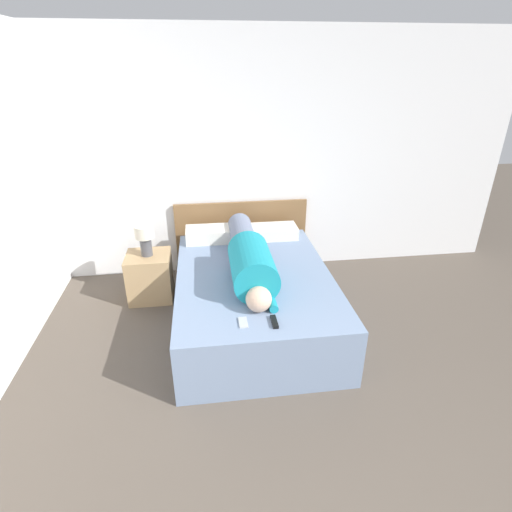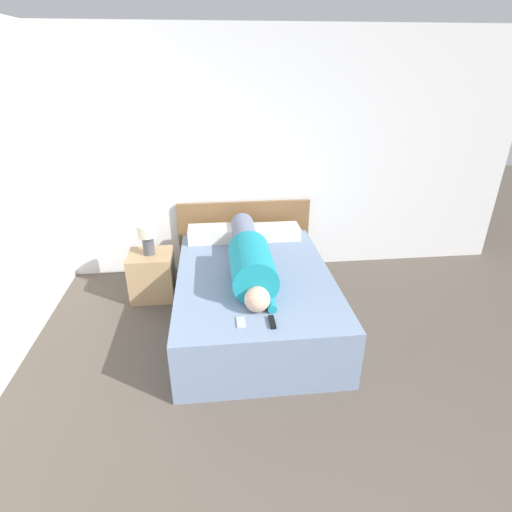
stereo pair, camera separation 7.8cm
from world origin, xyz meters
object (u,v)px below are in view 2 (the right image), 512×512
object	(u,v)px
table_lamp	(147,236)
pillow_second	(276,232)
pillow_near_headboard	(213,234)
person_lying	(250,257)
cell_phone	(241,322)
bed	(254,298)
tv_remote	(272,322)
nightstand	(152,275)

from	to	relation	value
table_lamp	pillow_second	bearing A→B (deg)	9.66
pillow_near_headboard	person_lying	bearing A→B (deg)	-67.92
pillow_second	cell_phone	size ratio (longest dim) A/B	3.87
bed	tv_remote	size ratio (longest dim) A/B	13.12
cell_phone	nightstand	bearing A→B (deg)	122.14
person_lying	tv_remote	world-z (taller)	person_lying
table_lamp	pillow_second	distance (m)	1.36
nightstand	tv_remote	size ratio (longest dim) A/B	3.27
bed	tv_remote	distance (m)	0.82
table_lamp	pillow_near_headboard	size ratio (longest dim) A/B	0.60
bed	pillow_near_headboard	xyz separation A→B (m)	(-0.36, 0.81, 0.33)
nightstand	cell_phone	bearing A→B (deg)	-57.86
tv_remote	cell_phone	distance (m)	0.23
person_lying	nightstand	bearing A→B (deg)	150.04
nightstand	pillow_second	distance (m)	1.39
bed	table_lamp	xyz separation A→B (m)	(-1.01, 0.58, 0.43)
pillow_near_headboard	tv_remote	bearing A→B (deg)	-75.53
table_lamp	person_lying	bearing A→B (deg)	-29.96
nightstand	table_lamp	size ratio (longest dim) A/B	1.55
cell_phone	pillow_near_headboard	bearing A→B (deg)	96.67
table_lamp	cell_phone	size ratio (longest dim) A/B	2.44
person_lying	tv_remote	distance (m)	0.82
bed	cell_phone	size ratio (longest dim) A/B	15.14
pillow_second	cell_phone	distance (m)	1.64
cell_phone	person_lying	bearing A→B (deg)	79.85
table_lamp	pillow_near_headboard	xyz separation A→B (m)	(0.65, 0.23, -0.10)
person_lying	pillow_second	xyz separation A→B (m)	(0.36, 0.79, -0.10)
bed	person_lying	size ratio (longest dim) A/B	1.21
cell_phone	table_lamp	bearing A→B (deg)	122.14
nightstand	tv_remote	distance (m)	1.75
pillow_near_headboard	pillow_second	distance (m)	0.68
bed	tv_remote	xyz separation A→B (m)	(0.05, -0.78, 0.27)
pillow_second	person_lying	bearing A→B (deg)	-114.60
bed	pillow_second	xyz separation A→B (m)	(0.32, 0.81, 0.32)
pillow_near_headboard	pillow_second	size ratio (longest dim) A/B	1.05
pillow_near_headboard	cell_phone	world-z (taller)	pillow_near_headboard
nightstand	table_lamp	world-z (taller)	table_lamp
bed	cell_phone	bearing A→B (deg)	-103.26
person_lying	cell_phone	xyz separation A→B (m)	(-0.14, -0.77, -0.15)
tv_remote	cell_phone	size ratio (longest dim) A/B	1.15
nightstand	pillow_near_headboard	distance (m)	0.77
person_lying	bed	bearing A→B (deg)	-30.77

